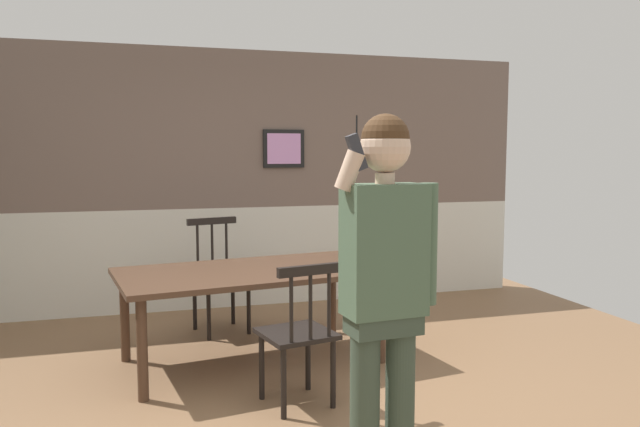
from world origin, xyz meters
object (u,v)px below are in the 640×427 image
object	(u,v)px
person_figure	(385,277)
chair_by_doorway	(299,333)
chair_near_window	(219,279)
dining_table	(252,278)

from	to	relation	value
person_figure	chair_by_doorway	bearing A→B (deg)	-87.46
chair_near_window	person_figure	world-z (taller)	person_figure
dining_table	person_figure	world-z (taller)	person_figure
dining_table	chair_by_doorway	bearing A→B (deg)	-81.48
dining_table	person_figure	distance (m)	2.03
chair_near_window	chair_by_doorway	size ratio (longest dim) A/B	1.09
dining_table	chair_by_doorway	size ratio (longest dim) A/B	2.26
dining_table	chair_by_doorway	distance (m)	0.93
chair_by_doorway	person_figure	distance (m)	1.21
chair_near_window	person_figure	distance (m)	2.96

